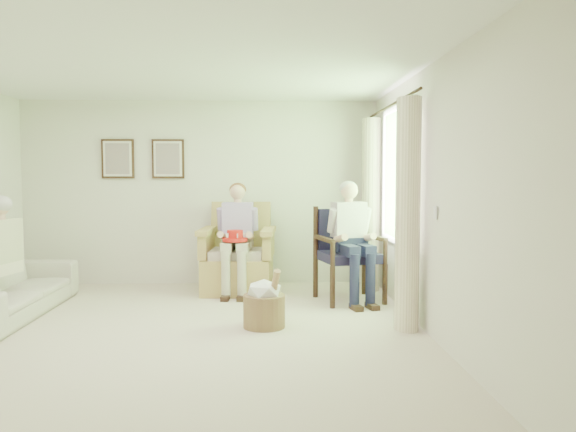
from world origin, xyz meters
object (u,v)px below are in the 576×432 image
object	(u,v)px
person_dark	(351,231)
hatbox	(264,303)
wicker_armchair	(238,263)
red_hat	(235,237)
wood_armchair	(348,250)
sofa	(4,286)
person_wicker	(237,229)

from	to	relation	value
person_dark	hatbox	distance (m)	1.64
person_dark	hatbox	bearing A→B (deg)	-146.96
wicker_armchair	red_hat	bearing A→B (deg)	-88.91
wood_armchair	person_dark	world-z (taller)	person_dark
wicker_armchair	person_dark	xyz separation A→B (m)	(1.40, -0.72, 0.49)
wood_armchair	hatbox	world-z (taller)	wood_armchair
sofa	person_dark	bearing A→B (deg)	-82.36
wood_armchair	person_wicker	world-z (taller)	person_wicker
person_dark	wood_armchair	bearing A→B (deg)	76.59
wicker_armchair	person_dark	bearing A→B (deg)	-23.09
red_hat	hatbox	bearing A→B (deg)	-75.65
wicker_armchair	sofa	size ratio (longest dim) A/B	0.53
person_wicker	red_hat	xyz separation A→B (m)	(-0.02, -0.20, -0.08)
wood_armchair	red_hat	bearing A→B (deg)	159.41
person_wicker	hatbox	xyz separation A→B (m)	(0.35, -1.66, -0.60)
wicker_armchair	wood_armchair	xyz separation A→B (m)	(1.40, -0.53, 0.24)
wicker_armchair	hatbox	size ratio (longest dim) A/B	1.89
wicker_armchair	sofa	distance (m)	2.79
red_hat	person_dark	bearing A→B (deg)	-14.38
red_hat	hatbox	distance (m)	1.59
hatbox	wood_armchair	bearing A→B (deg)	50.86
wood_armchair	red_hat	distance (m)	1.43
person_wicker	person_dark	bearing A→B (deg)	-17.83
wood_armchair	red_hat	xyz separation A→B (m)	(-1.42, 0.18, 0.15)
red_hat	person_wicker	bearing A→B (deg)	84.68
sofa	red_hat	xyz separation A→B (m)	(2.48, 0.89, 0.44)
sofa	hatbox	world-z (taller)	sofa
wicker_armchair	red_hat	world-z (taller)	wicker_armchair
sofa	person_dark	xyz separation A→B (m)	(3.90, 0.52, 0.54)
person_wicker	hatbox	size ratio (longest dim) A/B	2.26
person_dark	red_hat	world-z (taller)	person_dark
sofa	person_dark	size ratio (longest dim) A/B	1.55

